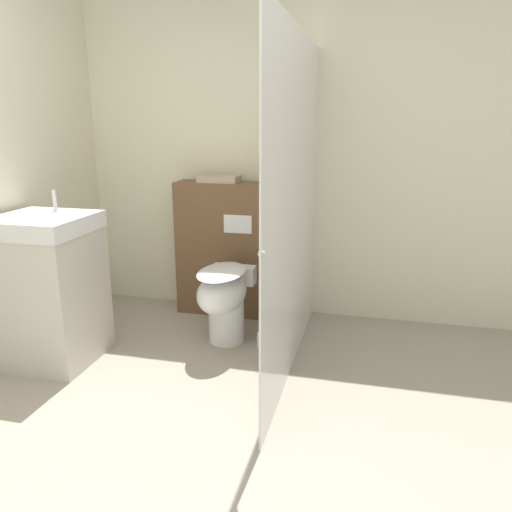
{
  "coord_description": "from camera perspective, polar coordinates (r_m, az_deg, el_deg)",
  "views": [
    {
      "loc": [
        0.91,
        -1.71,
        1.55
      ],
      "look_at": [
        0.17,
        1.29,
        0.7
      ],
      "focal_mm": 35.0,
      "sensor_mm": 36.0,
      "label": 1
    }
  ],
  "objects": [
    {
      "name": "toilet",
      "position": [
        3.5,
        -3.66,
        -4.77
      ],
      "size": [
        0.32,
        0.61,
        0.56
      ],
      "color": "white",
      "rests_on": "ground_plane"
    },
    {
      "name": "folded_towel",
      "position": [
        3.92,
        -4.24,
        8.77
      ],
      "size": [
        0.31,
        0.19,
        0.05
      ],
      "color": "tan",
      "rests_on": "partition_panel"
    },
    {
      "name": "hair_drier",
      "position": [
        3.79,
        4.27,
        9.55
      ],
      "size": [
        0.17,
        0.08,
        0.14
      ],
      "color": "black",
      "rests_on": "partition_panel"
    },
    {
      "name": "ground_plane",
      "position": [
        2.48,
        -12.1,
        -23.69
      ],
      "size": [
        12.0,
        12.0,
        0.0
      ],
      "primitive_type": "plane",
      "color": "#9E9384"
    },
    {
      "name": "wall_back",
      "position": [
        4.01,
        0.7,
        11.13
      ],
      "size": [
        8.0,
        0.06,
        2.5
      ],
      "color": "beige",
      "rests_on": "ground_plane"
    },
    {
      "name": "sink_vanity",
      "position": [
        3.49,
        -22.55,
        -3.52
      ],
      "size": [
        0.57,
        0.57,
        1.11
      ],
      "color": "beige",
      "rests_on": "ground_plane"
    },
    {
      "name": "partition_panel",
      "position": [
        3.99,
        -1.58,
        0.69
      ],
      "size": [
        1.06,
        0.25,
        1.07
      ],
      "color": "brown",
      "rests_on": "ground_plane"
    },
    {
      "name": "spare_toilet_roll",
      "position": [
        3.56,
        0.96,
        -9.51
      ],
      "size": [
        0.1,
        0.1,
        0.1
      ],
      "color": "white",
      "rests_on": "ground_plane"
    },
    {
      "name": "shower_glass",
      "position": [
        3.02,
        4.54,
        5.27
      ],
      "size": [
        0.04,
        1.85,
        2.04
      ],
      "color": "silver",
      "rests_on": "ground_plane"
    }
  ]
}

